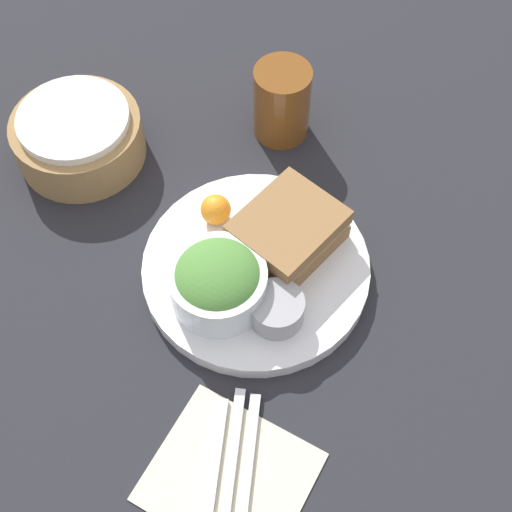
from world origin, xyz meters
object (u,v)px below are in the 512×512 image
Objects in this scene: drink_glass at (282,102)px; dressing_cup at (277,309)px; knife at (230,475)px; plate at (256,269)px; spoon at (213,473)px; salad_bowl at (218,282)px; bread_basket at (78,136)px; sandwich at (288,231)px; fork at (246,477)px.

dressing_cup is at bearing -153.03° from drink_glass.
drink_glass is 0.57× the size of knife.
dressing_cup is 0.31m from drink_glass.
plate reaches higher than spoon.
salad_bowl is at bearing 96.93° from dressing_cup.
plate is at bearing -99.69° from bread_basket.
drink_glass is at bearing 20.69° from plate.
dressing_cup is at bearing 165.15° from spoon.
salad_bowl reaches higher than sandwich.
plate is 0.26m from fork.
fork is at bearing 90.00° from knife.
bread_basket reaches higher than plate.
drink_glass is 0.66× the size of spoon.
fork is (-0.28, -0.10, -0.04)m from sandwich.
spoon is (-0.01, 0.03, 0.00)m from fork.
fork is (-0.17, -0.13, -0.05)m from salad_bowl.
dressing_cup is (-0.05, -0.06, 0.03)m from plate.
drink_glass is 0.51m from spoon.
spoon is (-0.30, -0.39, -0.03)m from bread_basket.
salad_bowl is at bearing 163.81° from plate.
salad_bowl is 0.63× the size of fork.
sandwich is at bearing 176.52° from fork.
drink_glass reaches higher than knife.
fork and spoon have the same top height.
bread_basket is (0.10, 0.37, -0.00)m from dressing_cup.
drink_glass is at bearing 26.97° from dressing_cup.
dressing_cup reaches higher than spoon.
knife is at bearing -157.27° from plate.
fork is 1.11× the size of spoon.
sandwich is 2.18× the size of dressing_cup.
salad_bowl is 0.22m from knife.
salad_bowl is 0.22m from fork.
bread_basket is at bearing 74.07° from dressing_cup.
salad_bowl reaches higher than dressing_cup.
sandwich is at bearing -19.08° from salad_bowl.
salad_bowl is at bearing -111.22° from bread_basket.
spoon is (-0.29, -0.06, -0.04)m from sandwich.
drink_glass is 0.50m from fork.
bread_basket is at bearing 68.78° from salad_bowl.
bread_basket is 1.05× the size of spoon.
spoon is at bearing -90.00° from knife.
plate is at bearing -159.31° from drink_glass.
bread_basket is at bearing -149.92° from spoon.
fork is at bearing -161.51° from dressing_cup.
sandwich is at bearing 169.59° from spoon.
dressing_cup is at bearing 170.37° from knife.
spoon is at bearing -151.38° from salad_bowl.
plate reaches higher than knife.
drink_glass reaches higher than bread_basket.
spoon is at bearing -172.12° from dressing_cup.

